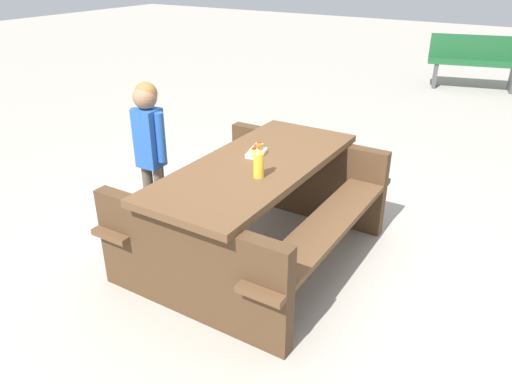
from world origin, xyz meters
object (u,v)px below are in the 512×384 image
object	(u,v)px
soda_bottle	(259,162)
hotdog_tray	(256,151)
park_bench_mid	(476,61)
child_in_coat	(149,138)
picnic_table	(256,202)

from	to	relation	value
soda_bottle	hotdog_tray	xyz separation A→B (m)	(0.32, 0.21, -0.07)
soda_bottle	park_bench_mid	xyz separation A→B (m)	(6.44, -0.24, -0.40)
soda_bottle	child_in_coat	bearing A→B (deg)	83.06
picnic_table	child_in_coat	xyz separation A→B (m)	(-0.06, 0.93, 0.32)
picnic_table	child_in_coat	size ratio (longest dim) A/B	1.50
soda_bottle	picnic_table	bearing A→B (deg)	36.10
hotdog_tray	soda_bottle	bearing A→B (deg)	-145.90
hotdog_tray	park_bench_mid	distance (m)	6.15
picnic_table	soda_bottle	size ratio (longest dim) A/B	8.09
picnic_table	soda_bottle	bearing A→B (deg)	-143.90
park_bench_mid	hotdog_tray	bearing A→B (deg)	175.73
hotdog_tray	park_bench_mid	xyz separation A→B (m)	(6.13, -0.46, -0.33)
child_in_coat	hotdog_tray	bearing A→B (deg)	-77.72
hotdog_tray	picnic_table	bearing A→B (deg)	-149.23
soda_bottle	hotdog_tray	world-z (taller)	soda_bottle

